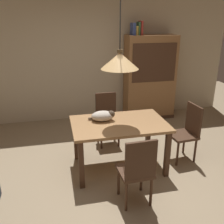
# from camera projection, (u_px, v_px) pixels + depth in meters

# --- Properties ---
(ground) EXTENTS (10.00, 10.00, 0.00)m
(ground) POSITION_uv_depth(u_px,v_px,m) (118.00, 182.00, 3.68)
(ground) COLOR #998466
(back_wall) EXTENTS (6.40, 0.10, 2.90)m
(back_wall) POSITION_uv_depth(u_px,v_px,m) (89.00, 54.00, 5.59)
(back_wall) COLOR beige
(back_wall) RESTS_ON ground
(dining_table) EXTENTS (1.40, 0.90, 0.75)m
(dining_table) POSITION_uv_depth(u_px,v_px,m) (119.00, 129.00, 3.83)
(dining_table) COLOR #A87A4C
(dining_table) RESTS_ON ground
(chair_far_back) EXTENTS (0.41, 0.41, 0.93)m
(chair_far_back) POSITION_uv_depth(u_px,v_px,m) (107.00, 116.00, 4.68)
(chair_far_back) COLOR #472D1E
(chair_far_back) RESTS_ON ground
(chair_near_front) EXTENTS (0.42, 0.42, 0.93)m
(chair_near_front) POSITION_uv_depth(u_px,v_px,m) (137.00, 169.00, 3.08)
(chair_near_front) COLOR #472D1E
(chair_near_front) RESTS_ON ground
(chair_right_side) EXTENTS (0.43, 0.43, 0.93)m
(chair_right_side) POSITION_uv_depth(u_px,v_px,m) (187.00, 130.00, 4.12)
(chair_right_side) COLOR #472D1E
(chair_right_side) RESTS_ON ground
(cat_sleeping) EXTENTS (0.39, 0.23, 0.16)m
(cat_sleeping) POSITION_uv_depth(u_px,v_px,m) (103.00, 116.00, 3.85)
(cat_sleeping) COLOR beige
(cat_sleeping) RESTS_ON dining_table
(pendant_lamp) EXTENTS (0.52, 0.52, 1.30)m
(pendant_lamp) POSITION_uv_depth(u_px,v_px,m) (120.00, 61.00, 3.48)
(pendant_lamp) COLOR #E5B775
(hutch_bookcase) EXTENTS (1.12, 0.45, 1.85)m
(hutch_bookcase) POSITION_uv_depth(u_px,v_px,m) (150.00, 79.00, 5.75)
(hutch_bookcase) COLOR olive
(hutch_bookcase) RESTS_ON ground
(book_blue_wide) EXTENTS (0.06, 0.24, 0.24)m
(book_blue_wide) POSITION_uv_depth(u_px,v_px,m) (133.00, 29.00, 5.28)
(book_blue_wide) COLOR #384C93
(book_blue_wide) RESTS_ON hutch_bookcase
(book_yellow_short) EXTENTS (0.04, 0.20, 0.18)m
(book_yellow_short) POSITION_uv_depth(u_px,v_px,m) (136.00, 30.00, 5.31)
(book_yellow_short) COLOR gold
(book_yellow_short) RESTS_ON hutch_bookcase
(book_green_slim) EXTENTS (0.03, 0.20, 0.26)m
(book_green_slim) POSITION_uv_depth(u_px,v_px,m) (138.00, 28.00, 5.30)
(book_green_slim) COLOR #427A4C
(book_green_slim) RESTS_ON hutch_bookcase
(book_red_tall) EXTENTS (0.04, 0.22, 0.28)m
(book_red_tall) POSITION_uv_depth(u_px,v_px,m) (141.00, 28.00, 5.31)
(book_red_tall) COLOR #B73833
(book_red_tall) RESTS_ON hutch_bookcase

